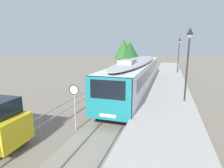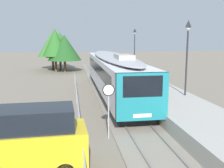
# 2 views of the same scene
# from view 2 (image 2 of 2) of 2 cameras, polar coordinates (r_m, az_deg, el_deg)

# --- Properties ---
(ground_plane) EXTENTS (160.00, 160.00, 0.00)m
(ground_plane) POSITION_cam_2_polar(r_m,az_deg,el_deg) (21.72, -6.91, -3.50)
(ground_plane) COLOR slate
(track_rails) EXTENTS (3.20, 60.00, 0.14)m
(track_rails) POSITION_cam_2_polar(r_m,az_deg,el_deg) (22.00, 0.93, -3.16)
(track_rails) COLOR gray
(track_rails) RESTS_ON ground
(commuter_train) EXTENTS (2.82, 20.02, 3.74)m
(commuter_train) POSITION_cam_2_polar(r_m,az_deg,el_deg) (23.35, 0.21, 2.86)
(commuter_train) COLOR silver
(commuter_train) RESTS_ON track_rails
(station_platform) EXTENTS (3.90, 60.00, 0.90)m
(station_platform) POSITION_cam_2_polar(r_m,az_deg,el_deg) (22.68, 9.05, -1.82)
(station_platform) COLOR #A8A59E
(station_platform) RESTS_ON ground
(platform_lamp_mid_platform) EXTENTS (0.34, 0.34, 5.35)m
(platform_lamp_mid_platform) POSITION_cam_2_polar(r_m,az_deg,el_deg) (19.54, 16.01, 8.40)
(platform_lamp_mid_platform) COLOR #232328
(platform_lamp_mid_platform) RESTS_ON station_platform
(platform_lamp_far_end) EXTENTS (0.34, 0.34, 5.35)m
(platform_lamp_far_end) POSITION_cam_2_polar(r_m,az_deg,el_deg) (34.51, 4.92, 9.19)
(platform_lamp_far_end) COLOR #232328
(platform_lamp_far_end) RESTS_ON station_platform
(speed_limit_sign) EXTENTS (0.61, 0.10, 2.81)m
(speed_limit_sign) POSITION_cam_2_polar(r_m,az_deg,el_deg) (12.94, -0.75, -2.91)
(speed_limit_sign) COLOR #9EA0A5
(speed_limit_sign) RESTS_ON ground
(carpark_fence) EXTENTS (0.06, 36.06, 1.25)m
(carpark_fence) POSITION_cam_2_polar(r_m,az_deg,el_deg) (11.86, -6.77, -10.32)
(carpark_fence) COLOR #9EA0A5
(carpark_fence) RESTS_ON ground
(parked_van_yellow) EXTENTS (4.97, 2.14, 2.51)m
(parked_van_yellow) POSITION_cam_2_polar(r_m,az_deg,el_deg) (10.38, -19.08, -11.51)
(parked_van_yellow) COLOR gold
(parked_van_yellow) RESTS_ON ground
(tree_behind_carpark) EXTENTS (4.99, 4.99, 5.52)m
(tree_behind_carpark) POSITION_cam_2_polar(r_m,az_deg,el_deg) (40.23, -10.25, 7.75)
(tree_behind_carpark) COLOR brown
(tree_behind_carpark) RESTS_ON ground
(tree_behind_station_far) EXTENTS (4.24, 4.24, 6.03)m
(tree_behind_station_far) POSITION_cam_2_polar(r_m,az_deg,el_deg) (44.06, -11.21, 8.53)
(tree_behind_station_far) COLOR brown
(tree_behind_station_far) RESTS_ON ground
(tree_distant_left) EXTENTS (3.84, 3.84, 6.51)m
(tree_distant_left) POSITION_cam_2_polar(r_m,az_deg,el_deg) (40.55, -12.21, 8.82)
(tree_distant_left) COLOR brown
(tree_distant_left) RESTS_ON ground
(tree_distant_centre) EXTENTS (4.76, 4.76, 5.99)m
(tree_distant_centre) POSITION_cam_2_polar(r_m,az_deg,el_deg) (44.27, -12.80, 8.31)
(tree_distant_centre) COLOR brown
(tree_distant_centre) RESTS_ON ground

